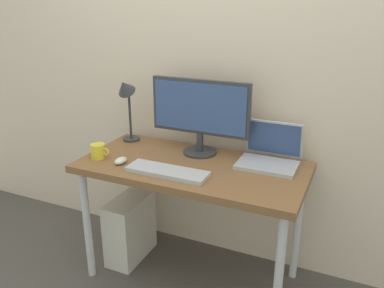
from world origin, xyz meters
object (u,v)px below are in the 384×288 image
laptop (270,154)px  desk_lamp (126,96)px  monitor (200,112)px  mouse (121,161)px  desk (192,177)px  coffee_mug (98,151)px  keyboard (167,172)px  computer_tower (130,228)px

laptop → desk_lamp: bearing=-179.0°
monitor → laptop: size_ratio=1.85×
mouse → monitor: bearing=43.9°
desk → mouse: (-0.37, -0.15, 0.09)m
mouse → coffee_mug: 0.16m
desk → keyboard: 0.20m
desk → mouse: mouse is taller
desk → laptop: size_ratio=3.92×
keyboard → coffee_mug: 0.46m
mouse → laptop: bearing=24.4°
laptop → mouse: size_ratio=3.56×
mouse → coffee_mug: size_ratio=0.76×
laptop → coffee_mug: bearing=-160.4°
computer_tower → desk_lamp: bearing=116.6°
laptop → mouse: 0.83m
laptop → desk_lamp: size_ratio=0.76×
laptop → coffee_mug: laptop is taller
monitor → mouse: monitor is taller
desk → keyboard: keyboard is taller
mouse → keyboard: bearing=-3.1°
keyboard → mouse: mouse is taller
laptop → mouse: laptop is taller
laptop → desk: bearing=-153.8°
desk_lamp → computer_tower: (0.08, -0.16, -0.83)m
monitor → computer_tower: (-0.42, -0.16, -0.79)m
keyboard → mouse: size_ratio=4.89×
computer_tower → coffee_mug: bearing=-118.5°
monitor → desk_lamp: size_ratio=1.41×
desk → coffee_mug: size_ratio=10.64×
desk → computer_tower: size_ratio=2.98×
coffee_mug → mouse: bearing=-5.6°
monitor → desk_lamp: monitor is taller
laptop → coffee_mug: (-0.91, -0.33, -0.02)m
keyboard → coffee_mug: (-0.46, 0.03, 0.03)m
laptop → desk_lamp: (-0.91, -0.02, 0.24)m
keyboard → coffee_mug: coffee_mug is taller
keyboard → coffee_mug: bearing=176.0°
coffee_mug → computer_tower: coffee_mug is taller
laptop → mouse: bearing=-155.6°
laptop → keyboard: laptop is taller
desk_lamp → keyboard: 0.64m
desk_lamp → mouse: (0.16, -0.33, -0.28)m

